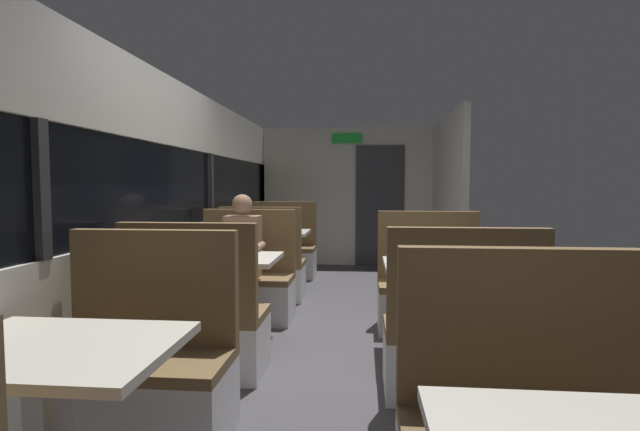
{
  "coord_description": "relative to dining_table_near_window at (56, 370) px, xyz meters",
  "views": [
    {
      "loc": [
        0.28,
        -3.76,
        1.35
      ],
      "look_at": [
        -0.32,
        2.8,
        0.92
      ],
      "focal_mm": 26.57,
      "sensor_mm": 36.0,
      "label": 1
    }
  ],
  "objects": [
    {
      "name": "coffee_cup_secondary",
      "position": [
        0.02,
        4.3,
        0.15
      ],
      "size": [
        0.07,
        0.07,
        0.09
      ],
      "color": "#26598C",
      "rests_on": "dining_table_far_window"
    },
    {
      "name": "carriage_aisle_panel_right",
      "position": [
        2.34,
        5.09,
        0.51
      ],
      "size": [
        0.08,
        2.4,
        2.3
      ],
      "primitive_type": "cube",
      "color": "beige",
      "rests_on": "ground_plane"
    },
    {
      "name": "dining_table_far_window",
      "position": [
        0.0,
        4.47,
        0.0
      ],
      "size": [
        0.9,
        0.7,
        0.74
      ],
      "color": "#9E9EA3",
      "rests_on": "ground_plane"
    },
    {
      "name": "bench_far_window_facing_end",
      "position": [
        0.0,
        3.77,
        -0.31
      ],
      "size": [
        0.95,
        0.5,
        1.1
      ],
      "color": "silver",
      "rests_on": "ground_plane"
    },
    {
      "name": "dining_table_mid_window",
      "position": [
        0.0,
        2.24,
        0.0
      ],
      "size": [
        0.9,
        0.7,
        0.74
      ],
      "color": "#9E9EA3",
      "rests_on": "ground_plane"
    },
    {
      "name": "carriage_end_bulkhead",
      "position": [
        0.95,
        6.28,
        0.5
      ],
      "size": [
        2.9,
        0.11,
        2.3
      ],
      "color": "beige",
      "rests_on": "ground_plane"
    },
    {
      "name": "bench_rear_aisle_facing_entry",
      "position": [
        1.79,
        2.73,
        -0.31
      ],
      "size": [
        0.95,
        0.5,
        1.1
      ],
      "color": "silver",
      "rests_on": "ground_plane"
    },
    {
      "name": "coffee_cup_primary",
      "position": [
        -0.22,
        2.21,
        0.15
      ],
      "size": [
        0.07,
        0.07,
        0.09
      ],
      "color": "#26598C",
      "rests_on": "dining_table_mid_window"
    },
    {
      "name": "bench_mid_window_facing_end",
      "position": [
        0.0,
        1.54,
        -0.31
      ],
      "size": [
        0.95,
        0.5,
        1.1
      ],
      "color": "silver",
      "rests_on": "ground_plane"
    },
    {
      "name": "bench_near_window_facing_entry",
      "position": [
        0.0,
        0.7,
        -0.31
      ],
      "size": [
        0.95,
        0.5,
        1.1
      ],
      "color": "silver",
      "rests_on": "ground_plane"
    },
    {
      "name": "dining_table_rear_aisle",
      "position": [
        1.79,
        2.04,
        0.0
      ],
      "size": [
        0.9,
        0.7,
        0.74
      ],
      "color": "#9E9EA3",
      "rests_on": "ground_plane"
    },
    {
      "name": "carriage_window_panel_left",
      "position": [
        -0.56,
        2.09,
        0.47
      ],
      "size": [
        0.09,
        8.48,
        2.3
      ],
      "color": "beige",
      "rests_on": "ground_plane"
    },
    {
      "name": "bench_mid_window_facing_entry",
      "position": [
        0.0,
        2.93,
        -0.31
      ],
      "size": [
        0.95,
        0.5,
        1.1
      ],
      "color": "silver",
      "rests_on": "ground_plane"
    },
    {
      "name": "bench_far_window_facing_entry",
      "position": [
        0.0,
        5.17,
        -0.31
      ],
      "size": [
        0.95,
        0.5,
        1.1
      ],
      "color": "silver",
      "rests_on": "ground_plane"
    },
    {
      "name": "bench_rear_aisle_facing_end",
      "position": [
        1.79,
        1.34,
        -0.31
      ],
      "size": [
        0.95,
        0.5,
        1.1
      ],
      "color": "silver",
      "rests_on": "ground_plane"
    },
    {
      "name": "dining_table_near_window",
      "position": [
        0.0,
        0.0,
        0.0
      ],
      "size": [
        0.9,
        0.7,
        0.74
      ],
      "color": "#9E9EA3",
      "rests_on": "ground_plane"
    },
    {
      "name": "seated_passenger",
      "position": [
        0.0,
        2.86,
        -0.1
      ],
      "size": [
        0.47,
        0.55,
        1.26
      ],
      "color": "#26262D",
      "rests_on": "ground_plane"
    },
    {
      "name": "ground_plane",
      "position": [
        0.89,
        2.09,
        -0.65
      ],
      "size": [
        3.3,
        9.2,
        0.02
      ],
      "primitive_type": "cube",
      "color": "#423F44"
    }
  ]
}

